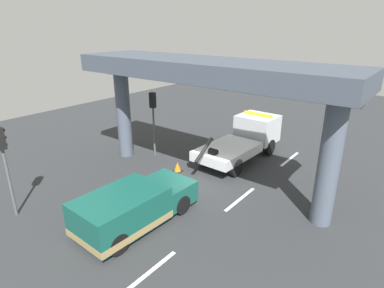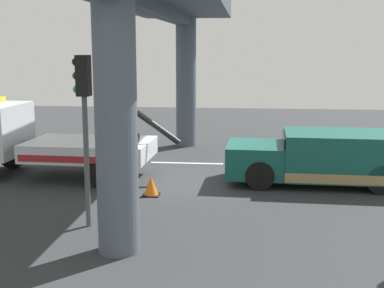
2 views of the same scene
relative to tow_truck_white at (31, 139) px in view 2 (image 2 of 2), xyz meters
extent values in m
cube|color=#2D3033|center=(-4.72, 0.03, -1.25)|extent=(60.00, 40.00, 0.10)
cube|color=silver|center=(-10.72, -2.40, -1.20)|extent=(2.60, 0.16, 0.01)
cube|color=silver|center=(-4.72, -2.40, -1.20)|extent=(2.60, 0.16, 0.01)
cube|color=silver|center=(1.28, -2.40, -1.20)|extent=(2.60, 0.16, 0.01)
cube|color=silver|center=(-1.93, 0.06, -0.28)|extent=(3.92, 2.53, 0.55)
cube|color=maroon|center=(-1.89, 1.27, -0.36)|extent=(3.65, 0.14, 0.20)
cylinder|color=black|center=(-4.12, 0.14, 0.46)|extent=(1.42, 0.23, 1.07)
cylinder|color=black|center=(-3.31, 0.11, 0.12)|extent=(0.38, 0.46, 0.36)
cylinder|color=black|center=(1.16, -1.08, -0.70)|extent=(1.01, 0.35, 1.00)
cylinder|color=black|center=(-2.66, 1.13, -0.70)|extent=(1.01, 0.35, 1.00)
cylinder|color=black|center=(-2.73, -0.95, -0.70)|extent=(1.01, 0.35, 1.00)
cube|color=#145147|center=(-9.70, 0.05, -0.30)|extent=(3.53, 2.32, 1.35)
cube|color=#145147|center=(-7.11, -0.04, -0.50)|extent=(1.80, 2.17, 0.95)
cube|color=black|center=(-7.96, -0.01, 0.00)|extent=(0.13, 1.94, 0.59)
cube|color=#9E8451|center=(-9.70, 0.05, -0.79)|extent=(3.55, 2.33, 0.28)
cylinder|color=black|center=(-7.23, 0.92, -0.78)|extent=(0.85, 0.31, 0.84)
cylinder|color=black|center=(-7.29, -1.00, -0.78)|extent=(0.85, 0.31, 0.84)
cylinder|color=black|center=(-10.62, 1.04, -0.78)|extent=(0.85, 0.31, 0.84)
cylinder|color=black|center=(-10.69, -0.88, -0.78)|extent=(0.85, 0.31, 0.84)
cylinder|color=#4C5666|center=(-4.28, 5.96, 1.45)|extent=(0.83, 0.83, 5.29)
cylinder|color=#4C5666|center=(-4.28, -5.91, 1.45)|extent=(0.83, 0.83, 5.29)
cube|color=#353C47|center=(-4.28, 0.03, 3.91)|extent=(0.50, 13.46, 0.36)
cylinder|color=#515456|center=(-3.22, 4.53, 0.31)|extent=(0.12, 0.12, 3.02)
cube|color=black|center=(-3.22, 4.53, 2.26)|extent=(0.28, 0.32, 0.90)
sphere|color=#360605|center=(-3.06, 4.53, 2.56)|extent=(0.18, 0.18, 0.18)
sphere|color=#3A2D06|center=(-3.06, 4.53, 2.26)|extent=(0.18, 0.18, 0.18)
sphere|color=green|center=(-3.06, 4.53, 1.96)|extent=(0.18, 0.18, 0.18)
cone|color=orange|center=(-4.20, 1.86, -0.93)|extent=(0.42, 0.42, 0.55)
cube|color=black|center=(-4.20, 1.86, -1.19)|extent=(0.46, 0.46, 0.03)
camera|label=1|loc=(-16.45, -8.65, 6.45)|focal=30.00mm
camera|label=2|loc=(-6.81, 15.92, 2.88)|focal=49.37mm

